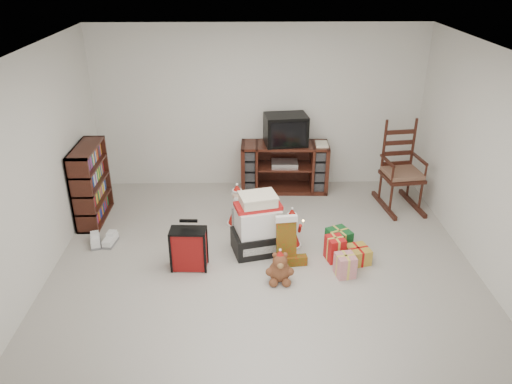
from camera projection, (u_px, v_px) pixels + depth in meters
room at (265, 174)px, 5.34m from camera, size 5.01×5.01×2.51m
tv_stand at (284, 167)px, 7.73m from camera, size 1.34×0.52×0.76m
bookshelf at (91, 185)px, 6.82m from camera, size 0.29×0.88×1.08m
rocking_chair at (400, 177)px, 7.24m from camera, size 0.64×0.93×1.32m
gift_pile at (258, 227)px, 6.13m from camera, size 0.70×0.58×0.77m
red_suitcase at (189, 249)px, 5.83m from camera, size 0.41×0.23×0.61m
stocking at (286, 240)px, 5.88m from camera, size 0.31×0.16×0.65m
teddy_bear at (280, 269)px, 5.64m from camera, size 0.25×0.22×0.37m
santa_figurine at (291, 232)px, 6.28m from camera, size 0.27×0.25×0.54m
mrs_claus_figurine at (237, 210)px, 6.77m from camera, size 0.30×0.28×0.61m
sneaker_pair at (103, 241)px, 6.39m from camera, size 0.37×0.31×0.10m
gift_cluster at (340, 251)px, 6.06m from camera, size 0.53×0.82×0.25m
crt_television at (286, 130)px, 7.47m from camera, size 0.67×0.52×0.46m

